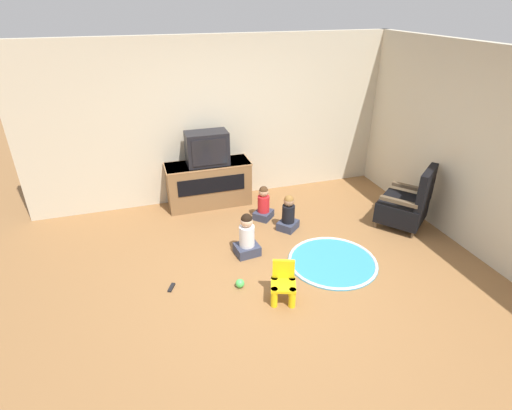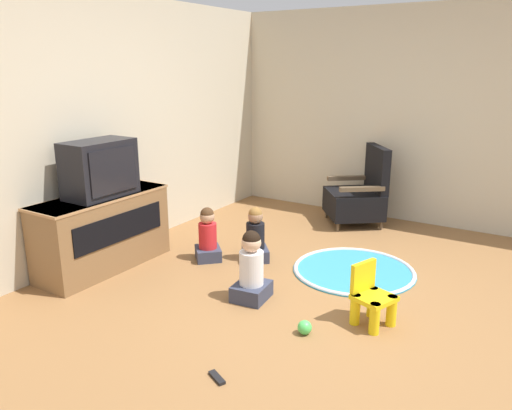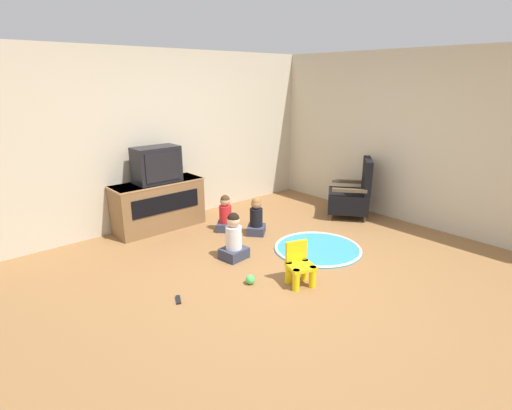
# 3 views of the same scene
# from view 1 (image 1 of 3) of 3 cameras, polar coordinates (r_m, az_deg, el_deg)

# --- Properties ---
(ground_plane) EXTENTS (30.00, 30.00, 0.00)m
(ground_plane) POSITION_cam_1_polar(r_m,az_deg,el_deg) (4.86, 2.45, -10.53)
(ground_plane) COLOR olive
(wall_back) EXTENTS (5.80, 0.12, 2.53)m
(wall_back) POSITION_cam_1_polar(r_m,az_deg,el_deg) (6.40, -5.81, 11.82)
(wall_back) COLOR beige
(wall_back) RESTS_ON ground_plane
(wall_right) EXTENTS (0.12, 5.52, 2.53)m
(wall_right) POSITION_cam_1_polar(r_m,az_deg,el_deg) (5.55, 31.50, 5.29)
(wall_right) COLOR beige
(wall_right) RESTS_ON ground_plane
(tv_cabinet) EXTENTS (1.32, 0.48, 0.71)m
(tv_cabinet) POSITION_cam_1_polar(r_m,az_deg,el_deg) (6.38, -6.75, 3.08)
(tv_cabinet) COLOR brown
(tv_cabinet) RESTS_ON ground_plane
(television) EXTENTS (0.63, 0.37, 0.51)m
(television) POSITION_cam_1_polar(r_m,az_deg,el_deg) (6.13, -7.00, 8.03)
(television) COLOR black
(television) RESTS_ON tv_cabinet
(black_armchair) EXTENTS (0.88, 0.87, 0.94)m
(black_armchair) POSITION_cam_1_polar(r_m,az_deg,el_deg) (6.12, 20.72, 0.01)
(black_armchair) COLOR brown
(black_armchair) RESTS_ON ground_plane
(yellow_kid_chair) EXTENTS (0.34, 0.33, 0.46)m
(yellow_kid_chair) POSITION_cam_1_polar(r_m,az_deg,el_deg) (4.47, 3.91, -11.41)
(yellow_kid_chair) COLOR yellow
(yellow_kid_chair) RESTS_ON ground_plane
(play_mat) EXTENTS (1.14, 1.14, 0.04)m
(play_mat) POSITION_cam_1_polar(r_m,az_deg,el_deg) (5.21, 10.88, -7.92)
(play_mat) COLOR teal
(play_mat) RESTS_ON ground_plane
(child_watching_left) EXTENTS (0.36, 0.36, 0.53)m
(child_watching_left) POSITION_cam_1_polar(r_m,az_deg,el_deg) (5.97, 1.08, 0.04)
(child_watching_left) COLOR #33384C
(child_watching_left) RESTS_ON ground_plane
(child_watching_center) EXTENTS (0.33, 0.30, 0.59)m
(child_watching_center) POSITION_cam_1_polar(r_m,az_deg,el_deg) (5.14, -1.31, -4.60)
(child_watching_center) COLOR #33384C
(child_watching_center) RESTS_ON ground_plane
(child_watching_right) EXTENTS (0.37, 0.36, 0.54)m
(child_watching_right) POSITION_cam_1_polar(r_m,az_deg,el_deg) (5.72, 4.64, -1.39)
(child_watching_right) COLOR #33384C
(child_watching_right) RESTS_ON ground_plane
(toy_ball) EXTENTS (0.10, 0.10, 0.10)m
(toy_ball) POSITION_cam_1_polar(r_m,az_deg,el_deg) (4.71, -2.30, -11.12)
(toy_ball) COLOR #4CCC59
(toy_ball) RESTS_ON ground_plane
(remote_control) EXTENTS (0.11, 0.15, 0.02)m
(remote_control) POSITION_cam_1_polar(r_m,az_deg,el_deg) (4.82, -11.99, -11.45)
(remote_control) COLOR black
(remote_control) RESTS_ON ground_plane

